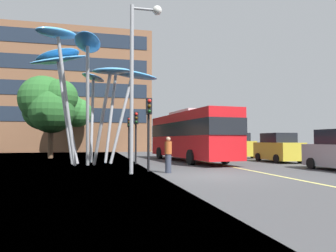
{
  "coord_description": "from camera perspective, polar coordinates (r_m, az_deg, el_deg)",
  "views": [
    {
      "loc": [
        -5.04,
        -13.05,
        1.54
      ],
      "look_at": [
        -0.31,
        7.57,
        2.5
      ],
      "focal_mm": 33.83,
      "sensor_mm": 36.0,
      "label": 1
    }
  ],
  "objects": [
    {
      "name": "ground",
      "position": [
        13.86,
        5.72,
        -9.17
      ],
      "size": [
        120.0,
        240.0,
        0.1
      ],
      "color": "#424244"
    },
    {
      "name": "red_bus",
      "position": [
        23.33,
        3.86,
        -1.39
      ],
      "size": [
        3.55,
        11.78,
        3.71
      ],
      "color": "red",
      "rests_on": "ground"
    },
    {
      "name": "leaf_sculpture",
      "position": [
        21.54,
        -13.79,
        9.92
      ],
      "size": [
        8.98,
        8.82,
        8.22
      ],
      "color": "#9EA0A5",
      "rests_on": "ground"
    },
    {
      "name": "traffic_light_kerb_near",
      "position": [
        15.7,
        -3.48,
        1.38
      ],
      "size": [
        0.28,
        0.42,
        3.63
      ],
      "color": "black",
      "rests_on": "ground"
    },
    {
      "name": "traffic_light_kerb_far",
      "position": [
        20.6,
        -5.78,
        -0.04
      ],
      "size": [
        0.28,
        0.42,
        3.38
      ],
      "color": "black",
      "rests_on": "ground"
    },
    {
      "name": "traffic_light_island_mid",
      "position": [
        26.63,
        -7.05,
        -0.5
      ],
      "size": [
        0.28,
        0.42,
        3.45
      ],
      "color": "black",
      "rests_on": "ground"
    },
    {
      "name": "car_parked_mid",
      "position": [
        23.84,
        19.25,
        -3.82
      ],
      "size": [
        1.99,
        3.93,
        2.06
      ],
      "color": "gold",
      "rests_on": "ground"
    },
    {
      "name": "car_parked_far",
      "position": [
        29.24,
        12.19,
        -3.53
      ],
      "size": [
        2.0,
        4.3,
        2.19
      ],
      "color": "gold",
      "rests_on": "ground"
    },
    {
      "name": "car_side_street",
      "position": [
        35.1,
        8.21,
        -3.53
      ],
      "size": [
        2.07,
        4.17,
        2.02
      ],
      "color": "gray",
      "rests_on": "ground"
    },
    {
      "name": "street_lamp",
      "position": [
        15.11,
        -5.34,
        10.79
      ],
      "size": [
        1.51,
        0.44,
        7.97
      ],
      "color": "gray",
      "rests_on": "ground"
    },
    {
      "name": "tree_pavement_near",
      "position": [
        28.95,
        -20.87,
        3.79
      ],
      "size": [
        4.95,
        5.46,
        7.04
      ],
      "color": "brown",
      "rests_on": "ground"
    },
    {
      "name": "tree_pavement_far",
      "position": [
        40.61,
        -17.21,
        2.69
      ],
      "size": [
        4.93,
        5.18,
        7.32
      ],
      "color": "brown",
      "rests_on": "ground"
    },
    {
      "name": "pedestrian",
      "position": [
        15.04,
        0.04,
        -5.2
      ],
      "size": [
        0.34,
        0.34,
        1.71
      ],
      "color": "#2D3342",
      "rests_on": "ground"
    },
    {
      "name": "backdrop_building",
      "position": [
        49.91,
        -18.05,
        5.39
      ],
      "size": [
        23.98,
        13.4,
        16.72
      ],
      "color": "brown",
      "rests_on": "ground"
    }
  ]
}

